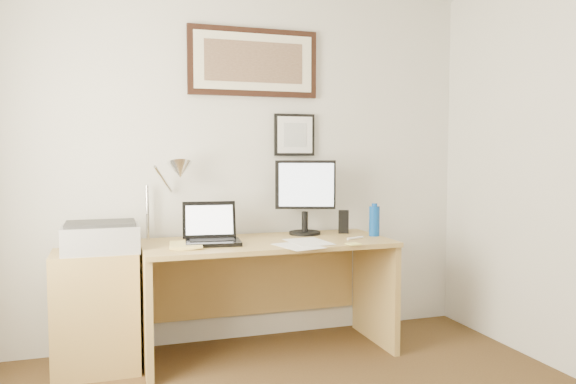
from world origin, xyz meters
name	(u,v)px	position (x,y,z in m)	size (l,w,h in m)	color
wall_back	(232,163)	(0.00, 2.00, 1.25)	(3.50, 0.02, 2.50)	silver
side_cabinet	(96,311)	(-0.92, 1.68, 0.36)	(0.50, 0.40, 0.73)	#A58245
water_bottle	(374,221)	(0.91, 1.60, 0.85)	(0.07, 0.07, 0.21)	#0B429A
bottle_cap	(375,205)	(0.91, 1.60, 0.97)	(0.04, 0.04, 0.02)	#0B429A
speaker	(344,222)	(0.76, 1.80, 0.83)	(0.07, 0.06, 0.16)	black
paper_sheet_a	(298,246)	(0.27, 1.37, 0.75)	(0.22, 0.31, 0.00)	white
paper_sheet_b	(309,242)	(0.38, 1.48, 0.75)	(0.23, 0.33, 0.00)	white
sticky_pad	(353,244)	(0.61, 1.30, 0.76)	(0.08, 0.08, 0.01)	#F5EE74
marker_pen	(355,238)	(0.72, 1.51, 0.76)	(0.02, 0.02, 0.14)	white
book	(170,246)	(-0.49, 1.56, 0.76)	(0.19, 0.27, 0.02)	#E1C96A
desk	(264,274)	(0.15, 1.72, 0.51)	(1.60, 0.70, 0.75)	#A58245
laptop	(212,234)	(-0.22, 1.64, 0.81)	(0.37, 0.33, 0.26)	black
lcd_monitor	(305,193)	(0.48, 1.82, 1.04)	(0.41, 0.22, 0.52)	black
printer	(101,237)	(-0.88, 1.66, 0.82)	(0.44, 0.34, 0.18)	#A5A5A7
desk_lamp	(177,174)	(-0.41, 1.81, 1.19)	(0.29, 0.27, 0.53)	silver
picture_large	(254,62)	(0.15, 1.97, 1.95)	(0.92, 0.04, 0.47)	black
picture_small	(294,135)	(0.45, 1.97, 1.45)	(0.30, 0.03, 0.30)	black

